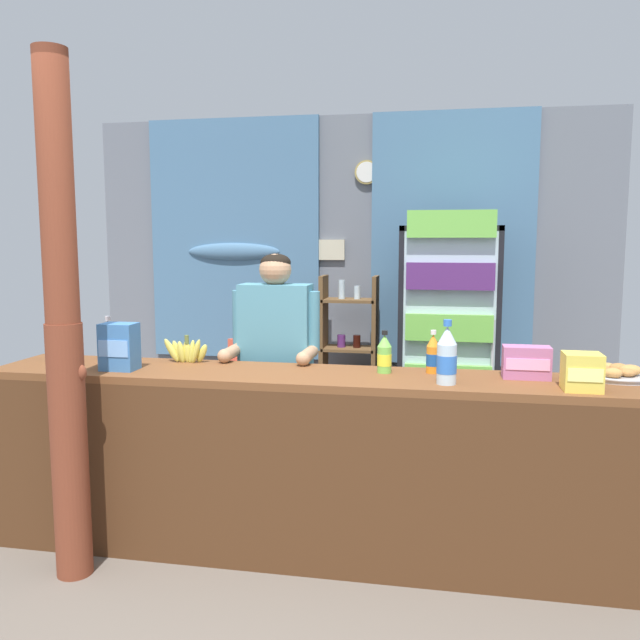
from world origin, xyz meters
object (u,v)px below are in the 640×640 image
(snack_box_wafer, at_px, (526,362))
(pastry_tray, at_px, (617,373))
(stall_counter, at_px, (295,450))
(snack_box_biscuit, at_px, (119,347))
(soda_bottle_water, at_px, (447,357))
(soda_bottle_orange_soda, at_px, (433,355))
(soda_bottle_lime_soda, at_px, (384,355))
(banana_bunch, at_px, (186,351))
(snack_box_instant_noodle, at_px, (582,372))
(plastic_lawn_chair, at_px, (237,388))
(shopkeeper, at_px, (276,352))
(soda_bottle_grape_soda, at_px, (109,341))
(drink_fridge, at_px, (449,321))
(bottle_shelf_rack, at_px, (349,354))
(timber_post, at_px, (64,334))
(soda_bottle_iced_tea, at_px, (57,345))

(snack_box_wafer, bearing_deg, pastry_tray, 12.93)
(stall_counter, xyz_separation_m, snack_box_biscuit, (-0.96, 0.02, 0.50))
(stall_counter, height_order, pastry_tray, pastry_tray)
(soda_bottle_water, bearing_deg, soda_bottle_orange_soda, 105.31)
(soda_bottle_lime_soda, xyz_separation_m, banana_bunch, (-1.13, 0.08, -0.03))
(soda_bottle_water, height_order, snack_box_instant_noodle, soda_bottle_water)
(pastry_tray, bearing_deg, plastic_lawn_chair, 150.32)
(snack_box_wafer, xyz_separation_m, pastry_tray, (0.45, 0.10, -0.06))
(shopkeeper, bearing_deg, soda_bottle_grape_soda, -162.44)
(stall_counter, height_order, soda_bottle_orange_soda, soda_bottle_orange_soda)
(drink_fridge, relative_size, snack_box_wafer, 8.14)
(bottle_shelf_rack, height_order, banana_bunch, bottle_shelf_rack)
(stall_counter, height_order, snack_box_wafer, snack_box_wafer)
(timber_post, height_order, drink_fridge, timber_post)
(soda_bottle_water, bearing_deg, stall_counter, 179.92)
(soda_bottle_water, relative_size, snack_box_wafer, 1.35)
(banana_bunch, bearing_deg, pastry_tray, 0.45)
(stall_counter, relative_size, drink_fridge, 1.77)
(plastic_lawn_chair, distance_m, soda_bottle_lime_soda, 2.07)
(bottle_shelf_rack, relative_size, soda_bottle_orange_soda, 6.06)
(stall_counter, relative_size, snack_box_wafer, 14.37)
(stall_counter, xyz_separation_m, soda_bottle_water, (0.75, -0.00, 0.51))
(pastry_tray, bearing_deg, soda_bottle_lime_soda, -175.18)
(soda_bottle_water, bearing_deg, snack_box_wafer, 27.39)
(bottle_shelf_rack, distance_m, soda_bottle_water, 2.40)
(soda_bottle_grape_soda, relative_size, pastry_tray, 0.64)
(soda_bottle_grape_soda, relative_size, soda_bottle_iced_tea, 1.17)
(snack_box_instant_noodle, bearing_deg, bottle_shelf_rack, 122.06)
(snack_box_wafer, relative_size, snack_box_biscuit, 0.92)
(drink_fridge, xyz_separation_m, snack_box_instant_noodle, (0.59, -2.03, 0.03))
(shopkeeper, relative_size, pastry_tray, 4.03)
(plastic_lawn_chair, height_order, snack_box_biscuit, snack_box_biscuit)
(stall_counter, distance_m, bottle_shelf_rack, 2.23)
(banana_bunch, bearing_deg, snack_box_wafer, -2.68)
(soda_bottle_grape_soda, xyz_separation_m, soda_bottle_iced_tea, (-0.26, -0.10, -0.02))
(soda_bottle_lime_soda, height_order, snack_box_instant_noodle, soda_bottle_lime_soda)
(soda_bottle_grape_soda, xyz_separation_m, snack_box_biscuit, (0.21, -0.27, 0.02))
(shopkeeper, distance_m, soda_bottle_orange_soda, 0.99)
(soda_bottle_orange_soda, bearing_deg, bottle_shelf_rack, 110.15)
(drink_fridge, height_order, bottle_shelf_rack, drink_fridge)
(drink_fridge, relative_size, bottle_shelf_rack, 1.37)
(bottle_shelf_rack, relative_size, plastic_lawn_chair, 1.59)
(plastic_lawn_chair, bearing_deg, soda_bottle_lime_soda, -49.13)
(soda_bottle_iced_tea, relative_size, pastry_tray, 0.55)
(banana_bunch, bearing_deg, timber_post, -120.60)
(shopkeeper, bearing_deg, soda_bottle_iced_tea, -161.66)
(pastry_tray, bearing_deg, soda_bottle_iced_tea, -177.72)
(timber_post, bearing_deg, pastry_tray, 13.43)
(drink_fridge, distance_m, shopkeeper, 1.76)
(soda_bottle_water, bearing_deg, banana_bunch, 168.67)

